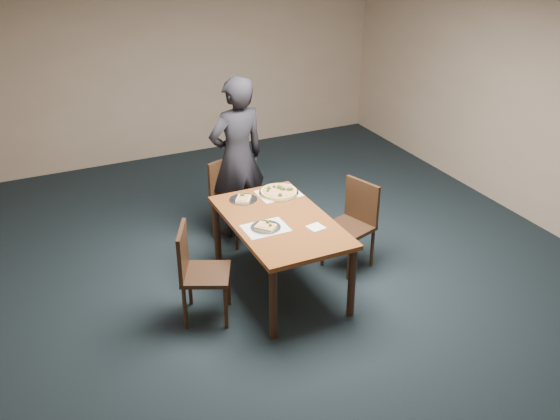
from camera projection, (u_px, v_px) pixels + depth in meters
name	position (u px, v px, depth m)	size (l,w,h in m)	color
ground	(312.00, 287.00, 6.17)	(8.00, 8.00, 0.00)	black
room_shell	(316.00, 119.00, 5.38)	(8.00, 8.00, 8.00)	tan
dining_table	(280.00, 228.00, 5.88)	(0.90, 1.50, 0.75)	#602F13
chair_far	(231.00, 195.00, 6.85)	(0.55, 0.55, 0.91)	black
chair_left	(197.00, 268.00, 5.52)	(0.56, 0.56, 0.91)	black
chair_right	(354.00, 220.00, 6.34)	(0.53, 0.53, 0.91)	black
diner	(237.00, 158.00, 6.78)	(0.66, 0.43, 1.81)	black
placemat_main	(279.00, 193.00, 6.34)	(0.42, 0.32, 0.00)	white
placemat_near	(266.00, 228.00, 5.69)	(0.40, 0.30, 0.00)	white
pizza_pan	(279.00, 191.00, 6.33)	(0.41, 0.41, 0.07)	silver
slice_plate_near	(266.00, 227.00, 5.68)	(0.28, 0.28, 0.06)	silver
slice_plate_far	(243.00, 199.00, 6.20)	(0.28, 0.28, 0.06)	silver
napkin	(316.00, 227.00, 5.70)	(0.14, 0.14, 0.01)	white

